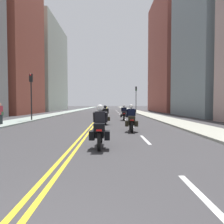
{
  "coord_description": "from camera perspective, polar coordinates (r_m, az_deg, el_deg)",
  "views": [
    {
      "loc": [
        1.35,
        -1.42,
        1.66
      ],
      "look_at": [
        1.52,
        14.1,
        1.06
      ],
      "focal_mm": 32.49,
      "sensor_mm": 36.0,
      "label": 1
    }
  ],
  "objects": [
    {
      "name": "pedestrian_0",
      "position": [
        17.85,
        -28.96,
        -0.47
      ],
      "size": [
        0.51,
        0.32,
        1.76
      ],
      "rotation": [
        0.0,
        0.0,
        5.96
      ],
      "color": "#262D30",
      "rests_on": "ground"
    },
    {
      "name": "motorcycle_3",
      "position": [
        21.03,
        3.38,
        -0.57
      ],
      "size": [
        0.78,
        2.12,
        1.6
      ],
      "rotation": [
        0.0,
        0.0,
        -0.05
      ],
      "color": "black",
      "rests_on": "ground"
    },
    {
      "name": "motorcycle_2",
      "position": [
        16.71,
        -1.91,
        -1.31
      ],
      "size": [
        0.78,
        2.07,
        1.57
      ],
      "rotation": [
        0.0,
        0.0,
        0.04
      ],
      "color": "black",
      "rests_on": "ground"
    },
    {
      "name": "centreline_yellow_inner",
      "position": [
        49.47,
        -2.33,
        0.3
      ],
      "size": [
        0.12,
        132.0,
        0.01
      ],
      "primitive_type": "cube",
      "color": "yellow",
      "rests_on": "ground"
    },
    {
      "name": "motorcycle_1",
      "position": [
        12.49,
        5.42,
        -2.41
      ],
      "size": [
        0.78,
        2.19,
        1.65
      ],
      "rotation": [
        0.0,
        0.0,
        -0.05
      ],
      "color": "black",
      "rests_on": "ground"
    },
    {
      "name": "building_left_2",
      "position": [
        56.71,
        -18.87,
        11.71
      ],
      "size": [
        8.7,
        19.73,
        22.25
      ],
      "color": "#A5B7A9",
      "rests_on": "ground"
    },
    {
      "name": "sidewalk_right",
      "position": [
        49.8,
        6.22,
        0.37
      ],
      "size": [
        2.53,
        144.0,
        0.12
      ],
      "primitive_type": "cube",
      "color": "#A5A797",
      "rests_on": "ground"
    },
    {
      "name": "building_right_2",
      "position": [
        49.71,
        17.82,
        15.4
      ],
      "size": [
        9.69,
        18.37,
        26.16
      ],
      "color": "#964D42",
      "rests_on": "ground"
    },
    {
      "name": "sidewalk_left",
      "position": [
        50.19,
        -10.54,
        0.36
      ],
      "size": [
        2.53,
        144.0,
        0.12
      ],
      "primitive_type": "cube",
      "color": "#93A39A",
      "rests_on": "ground"
    },
    {
      "name": "traffic_light_near",
      "position": [
        21.66,
        -21.8,
        6.22
      ],
      "size": [
        0.28,
        0.38,
        4.65
      ],
      "color": "black",
      "rests_on": "ground"
    },
    {
      "name": "building_left_1",
      "position": [
        39.9,
        -26.29,
        17.71
      ],
      "size": [
        6.85,
        12.57,
        24.93
      ],
      "color": "brown",
      "rests_on": "ground"
    },
    {
      "name": "ground_plane",
      "position": [
        49.46,
        -2.19,
        0.3
      ],
      "size": [
        264.0,
        264.0,
        0.0
      ],
      "primitive_type": "plane",
      "color": "#383739"
    },
    {
      "name": "motorcycle_0",
      "position": [
        7.9,
        -3.38,
        -4.97
      ],
      "size": [
        0.76,
        2.29,
        1.65
      ],
      "rotation": [
        0.0,
        0.0,
        0.0
      ],
      "color": "black",
      "rests_on": "ground"
    },
    {
      "name": "lane_dashes_white",
      "position": [
        30.51,
        2.49,
        -0.89
      ],
      "size": [
        0.14,
        56.4,
        0.01
      ],
      "color": "silver",
      "rests_on": "ground"
    },
    {
      "name": "traffic_light_far",
      "position": [
        39.45,
        6.78,
        4.81
      ],
      "size": [
        0.28,
        0.38,
        5.05
      ],
      "color": "black",
      "rests_on": "ground"
    },
    {
      "name": "building_right_1",
      "position": [
        32.72,
        26.62,
        17.31
      ],
      "size": [
        7.96,
        12.52,
        20.62
      ],
      "color": "gray",
      "rests_on": "ground"
    },
    {
      "name": "centreline_yellow_outer",
      "position": [
        49.46,
        -2.05,
        0.3
      ],
      "size": [
        0.12,
        132.0,
        0.01
      ],
      "primitive_type": "cube",
      "color": "yellow",
      "rests_on": "ground"
    }
  ]
}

